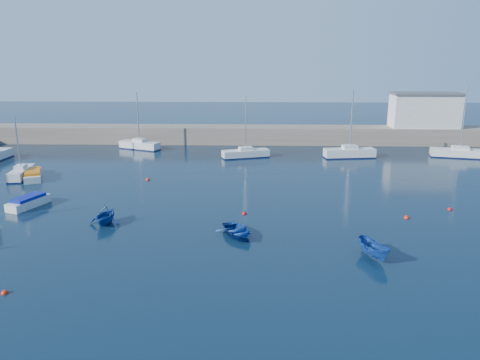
{
  "coord_description": "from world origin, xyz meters",
  "views": [
    {
      "loc": [
        3.85,
        -26.6,
        13.61
      ],
      "look_at": [
        2.53,
        17.68,
        1.6
      ],
      "focal_mm": 35.0,
      "sensor_mm": 36.0,
      "label": 1
    }
  ],
  "objects_px": {
    "sailboat_7": "(349,153)",
    "sailboat_6": "(246,153)",
    "dinghy_center": "(237,231)",
    "dinghy_left": "(105,215)",
    "sailboat_3": "(21,173)",
    "sailboat_5": "(140,145)",
    "motorboat_2": "(33,175)",
    "dinghy_right": "(374,250)",
    "harbor_office": "(425,111)",
    "motorboat_1": "(28,202)",
    "sailboat_8": "(460,153)"
  },
  "relations": [
    {
      "from": "harbor_office",
      "to": "dinghy_right",
      "type": "distance_m",
      "value": 46.49
    },
    {
      "from": "sailboat_7",
      "to": "dinghy_center",
      "type": "xyz_separation_m",
      "value": [
        -14.15,
        -28.61,
        -0.28
      ]
    },
    {
      "from": "sailboat_8",
      "to": "motorboat_2",
      "type": "distance_m",
      "value": 54.23
    },
    {
      "from": "sailboat_7",
      "to": "motorboat_2",
      "type": "distance_m",
      "value": 39.63
    },
    {
      "from": "dinghy_center",
      "to": "motorboat_1",
      "type": "bearing_deg",
      "value": 134.6
    },
    {
      "from": "sailboat_6",
      "to": "dinghy_center",
      "type": "relative_size",
      "value": 2.2
    },
    {
      "from": "harbor_office",
      "to": "sailboat_8",
      "type": "relative_size",
      "value": 1.04
    },
    {
      "from": "sailboat_8",
      "to": "dinghy_left",
      "type": "relative_size",
      "value": 3.18
    },
    {
      "from": "sailboat_7",
      "to": "sailboat_8",
      "type": "height_order",
      "value": "sailboat_8"
    },
    {
      "from": "sailboat_3",
      "to": "dinghy_right",
      "type": "xyz_separation_m",
      "value": [
        34.52,
        -20.5,
        0.03
      ]
    },
    {
      "from": "sailboat_8",
      "to": "dinghy_left",
      "type": "bearing_deg",
      "value": 136.09
    },
    {
      "from": "motorboat_1",
      "to": "dinghy_left",
      "type": "xyz_separation_m",
      "value": [
        8.46,
        -4.31,
        0.33
      ]
    },
    {
      "from": "dinghy_right",
      "to": "dinghy_center",
      "type": "bearing_deg",
      "value": 137.48
    },
    {
      "from": "harbor_office",
      "to": "sailboat_6",
      "type": "height_order",
      "value": "sailboat_6"
    },
    {
      "from": "harbor_office",
      "to": "motorboat_2",
      "type": "bearing_deg",
      "value": -156.11
    },
    {
      "from": "sailboat_5",
      "to": "motorboat_1",
      "type": "xyz_separation_m",
      "value": [
        -3.85,
        -26.92,
        -0.16
      ]
    },
    {
      "from": "dinghy_right",
      "to": "sailboat_3",
      "type": "bearing_deg",
      "value": 128.26
    },
    {
      "from": "motorboat_2",
      "to": "dinghy_center",
      "type": "bearing_deg",
      "value": -57.45
    },
    {
      "from": "harbor_office",
      "to": "sailboat_6",
      "type": "bearing_deg",
      "value": -158.46
    },
    {
      "from": "sailboat_3",
      "to": "motorboat_2",
      "type": "xyz_separation_m",
      "value": [
        1.48,
        -0.36,
        -0.12
      ]
    },
    {
      "from": "sailboat_8",
      "to": "motorboat_2",
      "type": "relative_size",
      "value": 1.89
    },
    {
      "from": "sailboat_8",
      "to": "sailboat_6",
      "type": "bearing_deg",
      "value": 104.22
    },
    {
      "from": "sailboat_8",
      "to": "dinghy_right",
      "type": "distance_m",
      "value": 38.39
    },
    {
      "from": "sailboat_6",
      "to": "dinghy_left",
      "type": "xyz_separation_m",
      "value": [
        -11.09,
        -25.92,
        0.23
      ]
    },
    {
      "from": "harbor_office",
      "to": "sailboat_3",
      "type": "relative_size",
      "value": 1.41
    },
    {
      "from": "sailboat_8",
      "to": "sailboat_5",
      "type": "bearing_deg",
      "value": 96.72
    },
    {
      "from": "sailboat_5",
      "to": "motorboat_2",
      "type": "distance_m",
      "value": 18.88
    },
    {
      "from": "sailboat_8",
      "to": "dinghy_left",
      "type": "distance_m",
      "value": 48.32
    },
    {
      "from": "sailboat_7",
      "to": "motorboat_2",
      "type": "bearing_deg",
      "value": 100.22
    },
    {
      "from": "sailboat_5",
      "to": "sailboat_7",
      "type": "relative_size",
      "value": 0.91
    },
    {
      "from": "motorboat_1",
      "to": "dinghy_left",
      "type": "relative_size",
      "value": 1.43
    },
    {
      "from": "sailboat_7",
      "to": "sailboat_6",
      "type": "bearing_deg",
      "value": 83.91
    },
    {
      "from": "harbor_office",
      "to": "motorboat_1",
      "type": "relative_size",
      "value": 2.3
    },
    {
      "from": "dinghy_center",
      "to": "dinghy_left",
      "type": "relative_size",
      "value": 1.24
    },
    {
      "from": "dinghy_left",
      "to": "sailboat_6",
      "type": "bearing_deg",
      "value": 75.95
    },
    {
      "from": "sailboat_5",
      "to": "motorboat_1",
      "type": "height_order",
      "value": "sailboat_5"
    },
    {
      "from": "sailboat_6",
      "to": "dinghy_right",
      "type": "bearing_deg",
      "value": 178.63
    },
    {
      "from": "sailboat_8",
      "to": "dinghy_left",
      "type": "xyz_separation_m",
      "value": [
        -40.1,
        -26.96,
        0.2
      ]
    },
    {
      "from": "sailboat_7",
      "to": "motorboat_2",
      "type": "height_order",
      "value": "sailboat_7"
    },
    {
      "from": "sailboat_5",
      "to": "sailboat_7",
      "type": "distance_m",
      "value": 30.13
    },
    {
      "from": "sailboat_3",
      "to": "sailboat_6",
      "type": "relative_size",
      "value": 0.86
    },
    {
      "from": "harbor_office",
      "to": "motorboat_1",
      "type": "bearing_deg",
      "value": -145.33
    },
    {
      "from": "sailboat_7",
      "to": "dinghy_right",
      "type": "distance_m",
      "value": 32.68
    },
    {
      "from": "sailboat_5",
      "to": "dinghy_right",
      "type": "xyz_separation_m",
      "value": [
        25.06,
        -37.26,
        -0.01
      ]
    },
    {
      "from": "motorboat_1",
      "to": "motorboat_2",
      "type": "relative_size",
      "value": 0.85
    },
    {
      "from": "sailboat_5",
      "to": "dinghy_left",
      "type": "distance_m",
      "value": 31.57
    },
    {
      "from": "sailboat_5",
      "to": "sailboat_8",
      "type": "xyz_separation_m",
      "value": [
        44.71,
        -4.27,
        -0.03
      ]
    },
    {
      "from": "sailboat_3",
      "to": "sailboat_5",
      "type": "relative_size",
      "value": 0.86
    },
    {
      "from": "sailboat_7",
      "to": "motorboat_1",
      "type": "relative_size",
      "value": 2.08
    },
    {
      "from": "dinghy_center",
      "to": "sailboat_5",
      "type": "bearing_deg",
      "value": 88.3
    }
  ]
}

